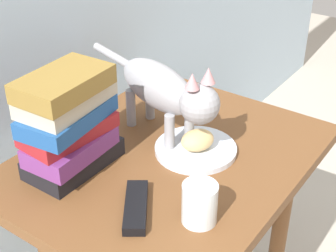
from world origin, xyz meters
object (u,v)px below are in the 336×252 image
object	(u,v)px
bread_roll	(197,140)
candle_jar	(200,205)
side_table	(168,186)
plate	(196,149)
tv_remote	(136,207)
cat	(165,90)
book_stack	(69,123)

from	to	relation	value
bread_roll	candle_jar	xyz separation A→B (m)	(-0.19, -0.13, -0.00)
side_table	plate	distance (m)	0.12
plate	tv_remote	world-z (taller)	tv_remote
bread_roll	cat	size ratio (longest dim) A/B	0.17
tv_remote	side_table	bearing A→B (deg)	-18.11
side_table	tv_remote	xyz separation A→B (m)	(-0.20, -0.06, 0.10)
cat	tv_remote	size ratio (longest dim) A/B	3.09
side_table	bread_roll	size ratio (longest dim) A/B	9.20
plate	book_stack	world-z (taller)	book_stack
book_stack	tv_remote	distance (m)	0.23
bread_roll	candle_jar	world-z (taller)	candle_jar
side_table	candle_jar	xyz separation A→B (m)	(-0.15, -0.18, 0.13)
cat	tv_remote	xyz separation A→B (m)	(-0.26, -0.11, -0.12)
side_table	plate	xyz separation A→B (m)	(0.05, -0.05, 0.10)
plate	cat	xyz separation A→B (m)	(0.01, 0.09, 0.13)
candle_jar	cat	bearing A→B (deg)	47.82
tv_remote	cat	bearing A→B (deg)	-12.03
plate	candle_jar	bearing A→B (deg)	-145.87
side_table	cat	distance (m)	0.24
plate	tv_remote	bearing A→B (deg)	-176.18
side_table	bread_roll	distance (m)	0.15
bread_roll	cat	distance (m)	0.14
cat	tv_remote	distance (m)	0.31
cat	tv_remote	bearing A→B (deg)	-156.71
cat	plate	bearing A→B (deg)	-95.02
plate	cat	size ratio (longest dim) A/B	0.42
plate	candle_jar	world-z (taller)	candle_jar
plate	book_stack	distance (m)	0.31
plate	tv_remote	distance (m)	0.25
bread_roll	side_table	bearing A→B (deg)	128.80
side_table	book_stack	size ratio (longest dim) A/B	3.05
bread_roll	cat	world-z (taller)	cat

